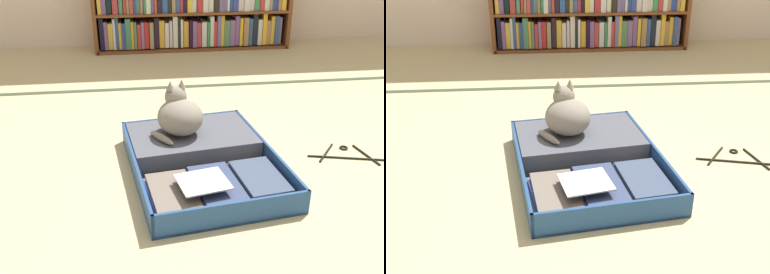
% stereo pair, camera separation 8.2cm
% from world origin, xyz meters
% --- Properties ---
extents(ground_plane, '(10.00, 10.00, 0.00)m').
position_xyz_m(ground_plane, '(0.00, 0.00, 0.00)').
color(ground_plane, '#CABA87').
extents(tatami_border, '(4.80, 0.05, 0.00)m').
position_xyz_m(tatami_border, '(0.00, 1.29, 0.00)').
color(tatami_border, '#3D452F').
rests_on(tatami_border, ground_plane).
extents(open_suitcase, '(0.70, 0.87, 0.10)m').
position_xyz_m(open_suitcase, '(-0.12, 0.25, 0.04)').
color(open_suitcase, navy).
rests_on(open_suitcase, ground_plane).
extents(black_cat, '(0.28, 0.28, 0.25)m').
position_xyz_m(black_cat, '(-0.19, 0.39, 0.19)').
color(black_cat, gray).
rests_on(black_cat, open_suitcase).
extents(clothes_hanger, '(0.36, 0.23, 0.01)m').
position_xyz_m(clothes_hanger, '(0.58, 0.26, 0.01)').
color(clothes_hanger, black).
rests_on(clothes_hanger, ground_plane).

